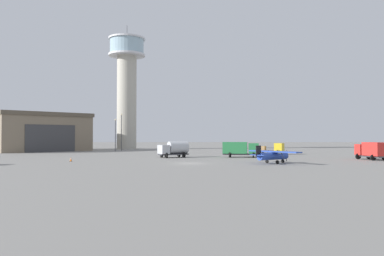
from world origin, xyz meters
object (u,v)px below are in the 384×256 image
truck_fuel_tanker_silver (174,149)px  truck_box_red (372,150)px  airplane_blue (273,155)px  traffic_cone_near_left (71,159)px  truck_box_green (240,149)px  light_post_east (121,129)px  control_tower (127,82)px  truck_flatbed_yellow (274,149)px  light_post_west (115,132)px

truck_fuel_tanker_silver → truck_box_red: (34.04, -7.67, 0.02)m
airplane_blue → traffic_cone_near_left: airplane_blue is taller
truck_fuel_tanker_silver → truck_box_red: 34.89m
airplane_blue → truck_box_red: (18.98, 8.49, 0.42)m
truck_box_green → light_post_east: light_post_east is taller
truck_box_red → traffic_cone_near_left: truck_box_red is taller
traffic_cone_near_left → control_tower: bearing=90.3°
airplane_blue → truck_box_green: bearing=62.8°
truck_flatbed_yellow → light_post_west: bearing=-175.7°
airplane_blue → truck_flatbed_yellow: 29.09m
truck_flatbed_yellow → traffic_cone_near_left: truck_flatbed_yellow is taller
truck_box_green → airplane_blue: bearing=-71.1°
control_tower → truck_box_red: size_ratio=6.10×
control_tower → traffic_cone_near_left: bearing=-89.7°
truck_fuel_tanker_silver → light_post_east: bearing=-91.0°
control_tower → light_post_west: size_ratio=4.49×
truck_box_green → light_post_west: size_ratio=0.82×
light_post_east → airplane_blue: bearing=-58.0°
airplane_blue → truck_fuel_tanker_silver: size_ratio=1.35×
airplane_blue → light_post_east: (-30.71, 49.06, 4.73)m
control_tower → truck_box_red: (50.46, -54.40, -19.46)m
truck_box_green → truck_box_red: 22.88m
light_post_west → traffic_cone_near_left: bearing=-89.1°
light_post_west → traffic_cone_near_left: (0.62, -40.93, -4.81)m
light_post_east → truck_box_green: bearing=-49.1°
truck_box_green → traffic_cone_near_left: truck_box_green is taller
control_tower → light_post_west: control_tower is taller
truck_box_green → light_post_west: (-29.35, 29.50, 3.50)m
light_post_west → light_post_east: 3.36m
light_post_west → light_post_east: bearing=70.4°
airplane_blue → truck_box_red: bearing=-11.6°
truck_fuel_tanker_silver → truck_box_green: 12.60m
control_tower → truck_box_green: size_ratio=5.47×
truck_box_red → control_tower: bearing=31.5°
truck_fuel_tanker_silver → traffic_cone_near_left: 19.62m
truck_flatbed_yellow → traffic_cone_near_left: bearing=-119.5°
truck_flatbed_yellow → light_post_west: 42.55m
airplane_blue → truck_flatbed_yellow: size_ratio=1.26×
truck_box_red → light_post_east: light_post_east is taller
truck_box_red → light_post_west: 63.23m
traffic_cone_near_left → light_post_west: bearing=90.9°
airplane_blue → truck_box_green: size_ratio=1.15×
truck_box_green → truck_flatbed_yellow: bearing=62.7°
control_tower → light_post_east: size_ratio=3.78×
traffic_cone_near_left → airplane_blue: bearing=-9.2°
truck_flatbed_yellow → truck_box_green: size_ratio=0.92×
truck_flatbed_yellow → truck_box_red: size_ratio=1.02×
truck_fuel_tanker_silver → airplane_blue: bearing=106.5°
truck_flatbed_yellow → truck_fuel_tanker_silver: (-21.75, -12.15, 0.44)m
truck_flatbed_yellow → control_tower: bearing=166.8°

